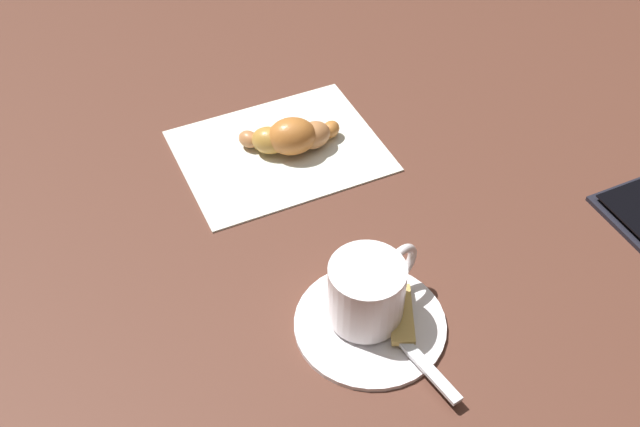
# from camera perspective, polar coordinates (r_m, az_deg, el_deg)

# --- Properties ---
(ground_plane) EXTENTS (1.80, 1.80, 0.00)m
(ground_plane) POSITION_cam_1_polar(r_m,az_deg,el_deg) (0.69, 0.09, -0.00)
(ground_plane) COLOR #512D22
(saucer) EXTENTS (0.12, 0.12, 0.01)m
(saucer) POSITION_cam_1_polar(r_m,az_deg,el_deg) (0.61, 3.77, -8.13)
(saucer) COLOR white
(saucer) RESTS_ON ground
(espresso_cup) EXTENTS (0.06, 0.09, 0.05)m
(espresso_cup) POSITION_cam_1_polar(r_m,az_deg,el_deg) (0.58, 3.61, -5.74)
(espresso_cup) COLOR white
(espresso_cup) RESTS_ON saucer
(teaspoon) EXTENTS (0.14, 0.03, 0.01)m
(teaspoon) POSITION_cam_1_polar(r_m,az_deg,el_deg) (0.60, 4.60, -7.67)
(teaspoon) COLOR silver
(teaspoon) RESTS_ON saucer
(sugar_packet) EXTENTS (0.05, 0.05, 0.01)m
(sugar_packet) POSITION_cam_1_polar(r_m,az_deg,el_deg) (0.60, 6.08, -7.49)
(sugar_packet) COLOR tan
(sugar_packet) RESTS_ON saucer
(napkin) EXTENTS (0.20, 0.23, 0.00)m
(napkin) POSITION_cam_1_polar(r_m,az_deg,el_deg) (0.75, -3.02, 4.75)
(napkin) COLOR silver
(napkin) RESTS_ON ground
(croissant) EXTENTS (0.07, 0.09, 0.04)m
(croissant) POSITION_cam_1_polar(r_m,az_deg,el_deg) (0.74, -2.14, 5.77)
(croissant) COLOR #B57444
(croissant) RESTS_ON napkin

